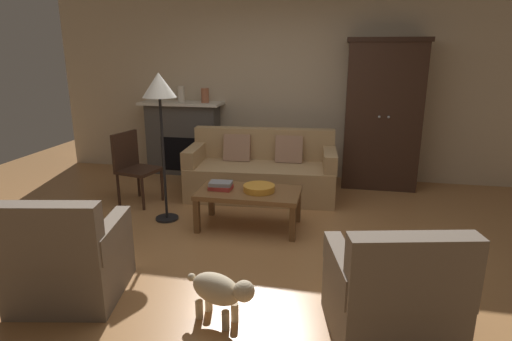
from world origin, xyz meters
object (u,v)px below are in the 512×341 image
(book_stack, at_px, (221,186))
(floor_lamp, at_px, (159,94))
(couch, at_px, (262,172))
(side_chair_wooden, at_px, (133,163))
(fireplace, at_px, (183,137))
(mantel_vase_cream, at_px, (181,94))
(coffee_table, at_px, (249,195))
(armchair_near_left, at_px, (68,261))
(fruit_bowl, at_px, (259,188))
(dog, at_px, (220,291))
(armchair_near_right, at_px, (392,298))
(armoire, at_px, (382,114))
(mantel_vase_terracotta, at_px, (205,95))

(book_stack, relative_size, floor_lamp, 0.15)
(couch, bearing_deg, floor_lamp, -131.00)
(book_stack, xyz_separation_m, side_chair_wooden, (-1.29, 0.51, 0.05))
(fireplace, relative_size, couch, 0.64)
(fireplace, relative_size, side_chair_wooden, 1.40)
(couch, distance_m, mantel_vase_cream, 1.87)
(floor_lamp, bearing_deg, coffee_table, -1.55)
(armchair_near_left, relative_size, side_chair_wooden, 1.00)
(book_stack, xyz_separation_m, mantel_vase_cream, (-1.15, 1.91, 0.78))
(fruit_bowl, distance_m, side_chair_wooden, 1.78)
(side_chair_wooden, distance_m, dog, 2.83)
(armchair_near_right, relative_size, floor_lamp, 0.56)
(armchair_near_left, bearing_deg, armchair_near_right, -0.87)
(fireplace, height_order, dog, fireplace)
(fireplace, xyz_separation_m, book_stack, (1.15, -1.93, -0.11))
(book_stack, distance_m, armchair_near_right, 2.34)
(couch, bearing_deg, coffee_table, -86.58)
(armchair_near_right, height_order, floor_lamp, floor_lamp)
(coffee_table, height_order, dog, coffee_table)
(coffee_table, xyz_separation_m, dog, (0.16, -1.70, -0.12))
(fruit_bowl, height_order, dog, fruit_bowl)
(armoire, height_order, book_stack, armoire)
(book_stack, relative_size, mantel_vase_cream, 1.06)
(armchair_near_left, distance_m, floor_lamp, 2.00)
(mantel_vase_terracotta, relative_size, armchair_near_right, 0.23)
(floor_lamp, bearing_deg, armchair_near_left, -93.32)
(fireplace, relative_size, mantel_vase_cream, 5.32)
(book_stack, distance_m, armchair_near_left, 1.80)
(mantel_vase_terracotta, distance_m, dog, 3.93)
(fruit_bowl, relative_size, mantel_vase_terracotta, 1.60)
(dog, bearing_deg, floor_lamp, 123.44)
(book_stack, bearing_deg, armoire, 45.85)
(armchair_near_right, xyz_separation_m, side_chair_wooden, (-2.93, 2.17, 0.20))
(armchair_near_left, xyz_separation_m, floor_lamp, (0.10, 1.66, 1.12))
(fireplace, height_order, book_stack, fireplace)
(armchair_near_right, bearing_deg, book_stack, 134.71)
(fireplace, height_order, mantel_vase_terracotta, mantel_vase_terracotta)
(mantel_vase_cream, xyz_separation_m, armchair_near_left, (0.39, -3.53, -0.92))
(coffee_table, distance_m, dog, 1.71)
(armchair_near_right, height_order, side_chair_wooden, side_chair_wooden)
(floor_lamp, bearing_deg, couch, 49.00)
(mantel_vase_terracotta, bearing_deg, armchair_near_right, -55.90)
(coffee_table, xyz_separation_m, mantel_vase_terracotta, (-1.08, 1.90, 0.86))
(armchair_near_left, distance_m, armchair_near_right, 2.40)
(side_chair_wooden, bearing_deg, mantel_vase_terracotta, 69.86)
(armoire, xyz_separation_m, couch, (-1.55, -0.76, -0.71))
(mantel_vase_cream, distance_m, armchair_near_left, 3.67)
(mantel_vase_cream, bearing_deg, coffee_table, -52.31)
(armoire, bearing_deg, fireplace, 178.49)
(book_stack, distance_m, side_chair_wooden, 1.39)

